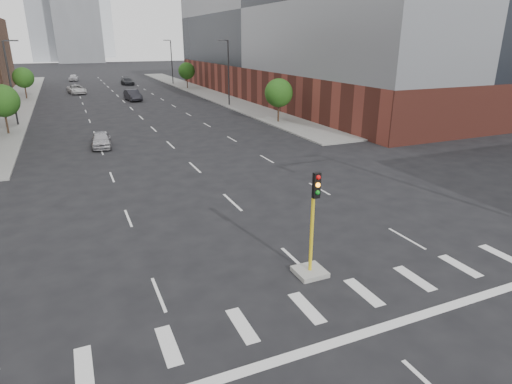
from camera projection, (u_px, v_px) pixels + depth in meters
sidewalk_left_far at (20, 100)px, 67.93m from camera, size 5.00×92.00×0.15m
sidewalk_right_far at (201, 91)px, 79.28m from camera, size 5.00×92.00×0.15m
building_right_main at (310, 27)px, 69.02m from camera, size 24.00×70.00×22.00m
tower_mid at (74, 6)px, 174.92m from camera, size 18.00×18.00×44.00m
median_traffic_signal at (311, 253)px, 17.21m from camera, size 1.20×1.20×4.40m
streetlight_right_a at (228, 70)px, 60.63m from camera, size 1.60×0.22×9.07m
streetlight_right_b at (171, 60)px, 90.82m from camera, size 1.60×0.22×9.07m
streetlight_left at (11, 80)px, 46.17m from camera, size 1.60×0.22×9.07m
tree_left_near at (2, 101)px, 42.18m from camera, size 3.20×3.20×4.85m
tree_left_far at (23, 78)px, 68.05m from camera, size 3.20×3.20×4.85m
tree_right_near at (279, 93)px, 48.46m from camera, size 3.20×3.20×4.85m
tree_right_far at (187, 71)px, 82.96m from camera, size 3.20×3.20×4.85m
car_near_left at (101, 140)px, 38.03m from camera, size 1.98×4.22×1.39m
car_mid_right at (133, 95)px, 67.29m from camera, size 2.32×5.32×1.70m
car_far_left at (77, 89)px, 75.87m from camera, size 3.39×5.83×1.53m
car_deep_right at (127, 81)px, 90.75m from camera, size 2.51×5.29×1.49m
car_distant at (74, 78)px, 99.53m from camera, size 2.37×4.84×1.59m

